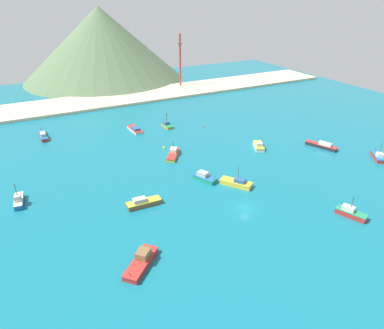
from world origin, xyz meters
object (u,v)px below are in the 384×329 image
at_px(fishing_boat_7, 205,177).
at_px(fishing_boat_10, 351,213).
at_px(fishing_boat_12, 19,200).
at_px(fishing_boat_14, 43,136).
at_px(fishing_boat_2, 143,203).
at_px(fishing_boat_9, 237,183).
at_px(fishing_boat_1, 378,156).
at_px(fishing_boat_8, 135,129).
at_px(fishing_boat_6, 259,146).
at_px(fishing_boat_0, 167,125).
at_px(fishing_boat_3, 322,146).
at_px(fishing_boat_13, 141,261).
at_px(buoy_0, 164,148).
at_px(fishing_boat_11, 173,154).
at_px(buoy_1, 204,127).
at_px(radio_tower, 180,61).

relative_size(fishing_boat_7, fishing_boat_10, 1.00).
bearing_deg(fishing_boat_12, fishing_boat_14, 76.31).
relative_size(fishing_boat_2, fishing_boat_9, 0.98).
xyz_separation_m(fishing_boat_1, fishing_boat_2, (-77.63, 9.65, 0.06)).
height_order(fishing_boat_7, fishing_boat_8, fishing_boat_7).
bearing_deg(fishing_boat_9, fishing_boat_14, 124.90).
height_order(fishing_boat_10, fishing_boat_14, fishing_boat_10).
height_order(fishing_boat_6, fishing_boat_8, fishing_boat_6).
xyz_separation_m(fishing_boat_6, fishing_boat_10, (-5.37, -43.13, 0.13)).
bearing_deg(fishing_boat_12, fishing_boat_0, 31.06).
height_order(fishing_boat_3, fishing_boat_8, fishing_boat_3).
relative_size(fishing_boat_12, fishing_boat_13, 0.79).
height_order(fishing_boat_3, fishing_boat_6, fishing_boat_6).
bearing_deg(buoy_0, fishing_boat_6, -27.50).
bearing_deg(fishing_boat_6, fishing_boat_9, -140.13).
bearing_deg(fishing_boat_1, fishing_boat_13, -173.09).
bearing_deg(fishing_boat_1, fishing_boat_7, 166.19).
distance_m(fishing_boat_13, buoy_0, 57.36).
xyz_separation_m(fishing_boat_2, buoy_0, (19.12, 30.63, -0.73)).
relative_size(fishing_boat_6, fishing_boat_9, 0.90).
xyz_separation_m(fishing_boat_9, fishing_boat_10, (16.12, -25.18, 0.08)).
bearing_deg(fishing_boat_7, fishing_boat_0, 79.77).
height_order(fishing_boat_8, fishing_boat_10, fishing_boat_10).
distance_m(fishing_boat_9, fishing_boat_11, 27.11).
bearing_deg(buoy_1, fishing_boat_6, -76.59).
relative_size(fishing_boat_3, fishing_boat_14, 1.05).
relative_size(fishing_boat_6, fishing_boat_14, 0.77).
height_order(fishing_boat_7, fishing_boat_10, fishing_boat_10).
height_order(fishing_boat_11, fishing_boat_13, fishing_boat_11).
xyz_separation_m(fishing_boat_10, fishing_boat_14, (-60.11, 88.23, -0.11)).
height_order(fishing_boat_2, fishing_boat_13, fishing_boat_13).
distance_m(fishing_boat_8, fishing_boat_11, 28.08).
relative_size(fishing_boat_2, fishing_boat_14, 0.84).
relative_size(fishing_boat_3, fishing_boat_13, 1.17).
distance_m(buoy_0, buoy_1, 25.71).
bearing_deg(buoy_0, fishing_boat_8, 99.26).
distance_m(fishing_boat_11, buoy_0, 7.21).
bearing_deg(radio_tower, fishing_boat_7, -112.24).
bearing_deg(fishing_boat_7, fishing_boat_8, 95.81).
bearing_deg(fishing_boat_13, radio_tower, 60.90).
relative_size(fishing_boat_0, fishing_boat_1, 0.86).
bearing_deg(fishing_boat_1, fishing_boat_8, 135.43).
xyz_separation_m(fishing_boat_6, fishing_boat_13, (-56.23, -35.39, 0.10)).
xyz_separation_m(fishing_boat_2, fishing_boat_12, (-27.99, 15.64, 0.10)).
height_order(fishing_boat_0, fishing_boat_10, fishing_boat_0).
distance_m(fishing_boat_9, fishing_boat_14, 76.88).
xyz_separation_m(fishing_boat_7, fishing_boat_10, (22.52, -32.13, 0.06)).
height_order(fishing_boat_9, fishing_boat_11, fishing_boat_9).
bearing_deg(fishing_boat_13, fishing_boat_7, 40.71).
distance_m(fishing_boat_0, fishing_boat_3, 59.37).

